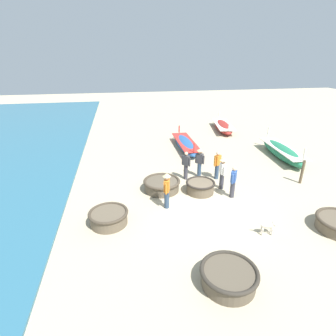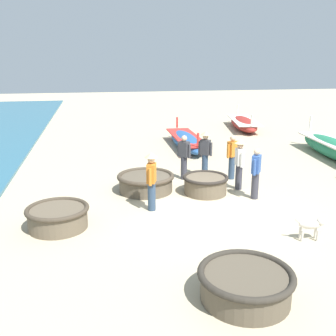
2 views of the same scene
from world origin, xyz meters
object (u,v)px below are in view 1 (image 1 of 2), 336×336
fisherman_by_coracle (233,181)px  long_boat_white_hull (223,126)px  fisherman_standing_right (217,165)px  coracle_beside_post (229,276)px  long_boat_blue_hull (186,144)px  coracle_tilted (200,187)px  fisherman_with_hat (223,171)px  long_boat_green_hull (282,152)px  coracle_weathered (162,185)px  coracle_center (109,217)px  dog (269,226)px  fisherman_crouching (167,188)px  mooring_post_inland (302,172)px  fisherman_standing_left (200,161)px  fisherman_hauling (186,165)px

fisherman_by_coracle → long_boat_white_hull: bearing=70.4°
fisherman_standing_right → coracle_beside_post: bearing=-107.5°
long_boat_blue_hull → fisherman_by_coracle: size_ratio=3.20×
coracle_tilted → fisherman_with_hat: 1.36m
long_boat_green_hull → fisherman_with_hat: fisherman_with_hat is taller
coracle_weathered → fisherman_by_coracle: (3.17, -1.29, 0.53)m
coracle_center → fisherman_standing_right: size_ratio=1.01×
dog → fisherman_crouching: bearing=143.2°
coracle_center → mooring_post_inland: (9.88, 1.86, 0.34)m
coracle_beside_post → coracle_center: 5.14m
coracle_weathered → fisherman_standing_left: 2.67m
coracle_tilted → fisherman_standing_left: size_ratio=0.86×
long_boat_blue_hull → fisherman_by_coracle: bearing=-86.6°
long_boat_green_hull → fisherman_hauling: fisherman_hauling is taller
coracle_weathered → fisherman_with_hat: fisherman_with_hat is taller
long_boat_green_hull → mooring_post_inland: (-1.18, -3.59, 0.23)m
long_boat_blue_hull → fisherman_crouching: size_ratio=3.01×
fisherman_by_coracle → dog: (0.19, -2.92, -0.46)m
fisherman_hauling → mooring_post_inland: (5.84, -1.61, -0.19)m
coracle_weathered → dog: (3.36, -4.20, 0.06)m
fisherman_by_coracle → dog: fisherman_by_coracle is taller
coracle_weathered → fisherman_crouching: 1.77m
long_boat_green_hull → fisherman_crouching: 9.78m
coracle_center → mooring_post_inland: size_ratio=1.22×
fisherman_standing_right → coracle_center: bearing=-150.8°
long_boat_green_hull → dog: bearing=-125.5°
coracle_weathered → coracle_center: coracle_weathered is taller
coracle_beside_post → fisherman_with_hat: size_ratio=1.03×
coracle_beside_post → long_boat_blue_hull: 12.31m
coracle_center → fisherman_hauling: 5.35m
mooring_post_inland → long_boat_blue_hull: bearing=125.0°
coracle_tilted → fisherman_standing_left: bearing=74.9°
long_boat_green_hull → dog: size_ratio=7.54×
coracle_beside_post → long_boat_blue_hull: long_boat_blue_hull is taller
fisherman_hauling → fisherman_with_hat: size_ratio=0.94×
coracle_tilted → coracle_beside_post: size_ratio=0.83×
coracle_weathered → fisherman_crouching: bearing=-91.7°
fisherman_standing_left → dog: (1.06, -5.40, -0.59)m
fisherman_hauling → fisherman_standing_left: 0.82m
coracle_weathered → fisherman_standing_left: size_ratio=1.10×
coracle_beside_post → dog: bearing=39.3°
long_boat_white_hull → fisherman_standing_right: bearing=-113.4°
dog → mooring_post_inland: 5.41m
coracle_tilted → long_boat_white_hull: bearing=63.3°
fisherman_by_coracle → dog: size_ratio=2.31×
long_boat_green_hull → fisherman_standing_right: 5.84m
fisherman_standing_left → dog: 5.54m
coracle_center → fisherman_by_coracle: size_ratio=1.01×
coracle_center → fisherman_standing_right: (5.70, 3.19, 0.53)m
fisherman_standing_left → long_boat_green_hull: bearing=16.5°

